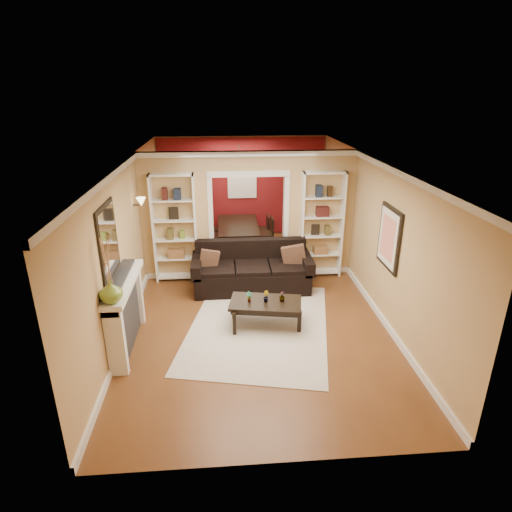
{
  "coord_description": "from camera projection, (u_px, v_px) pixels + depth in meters",
  "views": [
    {
      "loc": [
        -0.54,
        -7.54,
        3.9
      ],
      "look_at": [
        -0.0,
        -0.8,
        1.22
      ],
      "focal_mm": 30.0,
      "sensor_mm": 36.0,
      "label": 1
    }
  ],
  "objects": [
    {
      "name": "red_back_panel",
      "position": [
        242.0,
        188.0,
        11.66
      ],
      "size": [
        4.44,
        0.04,
        2.64
      ],
      "primitive_type": "cube",
      "color": "maroon",
      "rests_on": "floor"
    },
    {
      "name": "wall_sconce",
      "position": [
        138.0,
        203.0,
        8.14
      ],
      "size": [
        0.18,
        0.18,
        0.22
      ],
      "primitive_type": "cube",
      "color": "#FFE0A5",
      "rests_on": "wall_left"
    },
    {
      "name": "wall_left",
      "position": [
        130.0,
        237.0,
        7.8
      ],
      "size": [
        0.0,
        8.0,
        8.0
      ],
      "primitive_type": "plane",
      "rotation": [
        1.57,
        0.0,
        1.57
      ],
      "color": "tan",
      "rests_on": "ground"
    },
    {
      "name": "sofa",
      "position": [
        252.0,
        267.0,
        8.71
      ],
      "size": [
        2.42,
        1.05,
        0.95
      ],
      "primitive_type": "cube",
      "color": "black",
      "rests_on": "floor"
    },
    {
      "name": "dining_window",
      "position": [
        242.0,
        180.0,
        11.54
      ],
      "size": [
        0.78,
        0.03,
        0.98
      ],
      "primitive_type": "cube",
      "color": "#8CA5CC",
      "rests_on": "wall_back"
    },
    {
      "name": "vase",
      "position": [
        111.0,
        291.0,
        5.79
      ],
      "size": [
        0.32,
        0.32,
        0.33
      ],
      "primitive_type": "imported",
      "rotation": [
        0.0,
        0.0,
        -0.03
      ],
      "color": "olive",
      "rests_on": "fireplace"
    },
    {
      "name": "dining_chair_sw",
      "position": [
        218.0,
        230.0,
        11.18
      ],
      "size": [
        0.45,
        0.45,
        0.82
      ],
      "primitive_type": "cube",
      "rotation": [
        0.0,
        0.0,
        1.47
      ],
      "color": "black",
      "rests_on": "floor"
    },
    {
      "name": "dining_chair_ne",
      "position": [
        262.0,
        234.0,
        10.68
      ],
      "size": [
        0.52,
        0.52,
        0.92
      ],
      "primitive_type": "cube",
      "rotation": [
        0.0,
        0.0,
        -1.43
      ],
      "color": "black",
      "rests_on": "floor"
    },
    {
      "name": "bookshelf_right",
      "position": [
        322.0,
        225.0,
        9.11
      ],
      "size": [
        0.9,
        0.3,
        2.3
      ],
      "primitive_type": "cube",
      "color": "white",
      "rests_on": "floor"
    },
    {
      "name": "chandelier",
      "position": [
        244.0,
        171.0,
        10.22
      ],
      "size": [
        0.5,
        0.5,
        0.3
      ],
      "primitive_type": "cube",
      "color": "#3A2C1A",
      "rests_on": "ceiling"
    },
    {
      "name": "mirror",
      "position": [
        108.0,
        241.0,
        6.25
      ],
      "size": [
        0.03,
        0.95,
        1.1
      ],
      "primitive_type": "cube",
      "color": "silver",
      "rests_on": "wall_left"
    },
    {
      "name": "wall_right",
      "position": [
        370.0,
        231.0,
        8.14
      ],
      "size": [
        0.0,
        8.0,
        8.0
      ],
      "primitive_type": "plane",
      "rotation": [
        1.57,
        0.0,
        -1.57
      ],
      "color": "tan",
      "rests_on": "ground"
    },
    {
      "name": "wall_back",
      "position": [
        242.0,
        187.0,
        11.68
      ],
      "size": [
        8.0,
        0.0,
        8.0
      ],
      "primitive_type": "plane",
      "rotation": [
        1.57,
        0.0,
        0.0
      ],
      "color": "tan",
      "rests_on": "ground"
    },
    {
      "name": "dining_chair_se",
      "position": [
        260.0,
        230.0,
        11.26
      ],
      "size": [
        0.46,
        0.46,
        0.78
      ],
      "primitive_type": "cube",
      "rotation": [
        0.0,
        0.0,
        -1.35
      ],
      "color": "black",
      "rests_on": "floor"
    },
    {
      "name": "dining_table",
      "position": [
        240.0,
        236.0,
        10.97
      ],
      "size": [
        1.83,
        1.02,
        0.64
      ],
      "primitive_type": "imported",
      "rotation": [
        0.0,
        0.0,
        1.57
      ],
      "color": "black",
      "rests_on": "floor"
    },
    {
      "name": "wall_front",
      "position": [
        282.0,
        361.0,
        4.26
      ],
      "size": [
        8.0,
        0.0,
        8.0
      ],
      "primitive_type": "plane",
      "rotation": [
        -1.57,
        0.0,
        0.0
      ],
      "color": "tan",
      "rests_on": "ground"
    },
    {
      "name": "bookshelf_left",
      "position": [
        175.0,
        229.0,
        8.88
      ],
      "size": [
        0.9,
        0.3,
        2.3
      ],
      "primitive_type": "cube",
      "color": "white",
      "rests_on": "floor"
    },
    {
      "name": "plant_center",
      "position": [
        266.0,
        296.0,
        7.31
      ],
      "size": [
        0.11,
        0.13,
        0.2
      ],
      "primitive_type": "imported",
      "rotation": [
        0.0,
        0.0,
        1.79
      ],
      "color": "#336626",
      "rests_on": "coffee_table"
    },
    {
      "name": "plant_left",
      "position": [
        249.0,
        297.0,
        7.29
      ],
      "size": [
        0.12,
        0.1,
        0.2
      ],
      "primitive_type": "imported",
      "rotation": [
        0.0,
        0.0,
        0.28
      ],
      "color": "#336626",
      "rests_on": "coffee_table"
    },
    {
      "name": "pillow_right",
      "position": [
        294.0,
        256.0,
        8.68
      ],
      "size": [
        0.48,
        0.21,
        0.46
      ],
      "primitive_type": "cube",
      "rotation": [
        0.0,
        0.0,
        -0.17
      ],
      "color": "brown",
      "rests_on": "sofa"
    },
    {
      "name": "pillow_left",
      "position": [
        209.0,
        261.0,
        8.56
      ],
      "size": [
        0.39,
        0.15,
        0.38
      ],
      "primitive_type": "cube",
      "rotation": [
        0.0,
        0.0,
        0.11
      ],
      "color": "brown",
      "rests_on": "sofa"
    },
    {
      "name": "fireplace",
      "position": [
        127.0,
        314.0,
        6.71
      ],
      "size": [
        0.32,
        1.7,
        1.16
      ],
      "primitive_type": "cube",
      "color": "white",
      "rests_on": "floor"
    },
    {
      "name": "coffee_table",
      "position": [
        265.0,
        313.0,
        7.43
      ],
      "size": [
        1.32,
        0.86,
        0.46
      ],
      "primitive_type": "cube",
      "rotation": [
        0.0,
        0.0,
        -0.18
      ],
      "color": "black",
      "rests_on": "floor"
    },
    {
      "name": "framed_art",
      "position": [
        389.0,
        238.0,
        7.13
      ],
      "size": [
        0.04,
        0.85,
        1.05
      ],
      "primitive_type": "cube",
      "color": "black",
      "rests_on": "wall_right"
    },
    {
      "name": "dining_chair_nw",
      "position": [
        218.0,
        236.0,
        10.61
      ],
      "size": [
        0.44,
        0.44,
        0.88
      ],
      "primitive_type": "cube",
      "rotation": [
        0.0,
        0.0,
        1.57
      ],
      "color": "black",
      "rests_on": "floor"
    },
    {
      "name": "partition_wall",
      "position": [
        249.0,
        216.0,
        9.08
      ],
      "size": [
        4.5,
        0.15,
        2.7
      ],
      "primitive_type": "cube",
      "color": "tan",
      "rests_on": "floor"
    },
    {
      "name": "ceiling",
      "position": [
        252.0,
        160.0,
        7.47
      ],
      "size": [
        8.0,
        8.0,
        0.0
      ],
      "primitive_type": "plane",
      "rotation": [
        3.14,
        0.0,
        0.0
      ],
      "color": "white",
      "rests_on": "ground"
    },
    {
      "name": "plant_right",
      "position": [
        282.0,
        296.0,
        7.33
      ],
      "size": [
        0.14,
        0.14,
        0.19
      ],
      "primitive_type": "imported",
      "rotation": [
        0.0,
        0.0,
        4.22
      ],
      "color": "#336626",
      "rests_on": "coffee_table"
    },
    {
      "name": "floor",
      "position": [
        253.0,
        298.0,
        8.47
      ],
      "size": [
        8.0,
        8.0,
        0.0
      ],
      "primitive_type": "plane",
      "color": "brown",
      "rests_on": "ground"
    },
    {
      "name": "area_rug",
      "position": [
        259.0,
        325.0,
        7.51
      ],
      "size": [
        2.96,
        3.68,
        0.01
      ],
      "primitive_type": "cube",
      "rotation": [
        0.0,
        0.0,
        -0.21
      ],
      "color": "beige",
      "rests_on": "floor"
    }
  ]
}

